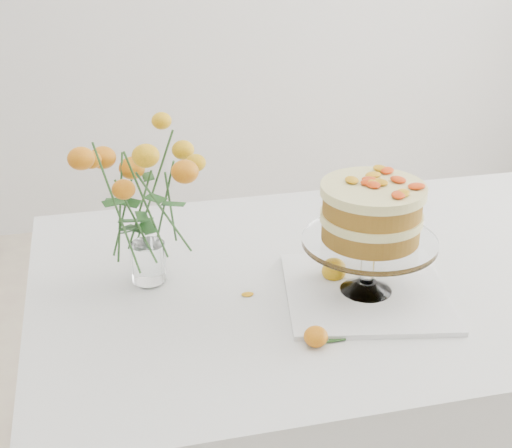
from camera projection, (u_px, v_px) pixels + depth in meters
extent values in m
cube|color=tan|center=(356.00, 280.00, 1.59)|extent=(1.40, 0.90, 0.04)
cylinder|color=tan|center=(86.00, 360.00, 1.95)|extent=(0.06, 0.06, 0.71)
cylinder|color=tan|center=(495.00, 304.00, 2.21)|extent=(0.06, 0.06, 0.71)
cube|color=white|center=(356.00, 271.00, 1.58)|extent=(1.42, 0.92, 0.01)
cube|color=white|center=(297.00, 226.00, 2.03)|extent=(1.42, 0.01, 0.20)
cube|color=white|center=(31.00, 353.00, 1.48)|extent=(0.01, 0.92, 0.20)
cube|color=white|center=(366.00, 292.00, 1.49)|extent=(0.39, 0.39, 0.01)
cylinder|color=white|center=(368.00, 263.00, 1.46)|extent=(0.03, 0.03, 0.09)
cylinder|color=white|center=(369.00, 241.00, 1.43)|extent=(0.27, 0.27, 0.01)
cylinder|color=#9F7024|center=(370.00, 230.00, 1.42)|extent=(0.26, 0.26, 0.04)
cylinder|color=#E4E493|center=(371.00, 217.00, 1.41)|extent=(0.27, 0.27, 0.02)
cylinder|color=#9F7024|center=(372.00, 204.00, 1.40)|extent=(0.26, 0.26, 0.04)
cylinder|color=#E4E493|center=(373.00, 190.00, 1.39)|extent=(0.27, 0.27, 0.02)
cylinder|color=white|center=(150.00, 281.00, 1.53)|extent=(0.06, 0.06, 0.01)
cylinder|color=white|center=(148.00, 262.00, 1.51)|extent=(0.07, 0.07, 0.08)
ellipsoid|color=#FFB216|center=(334.00, 271.00, 1.53)|extent=(0.05, 0.05, 0.04)
cylinder|color=#295421|center=(349.00, 277.00, 1.55)|extent=(0.06, 0.01, 0.01)
ellipsoid|color=#CC5E09|center=(316.00, 337.00, 1.31)|extent=(0.05, 0.05, 0.04)
cylinder|color=#295421|center=(332.00, 342.00, 1.33)|extent=(0.05, 0.00, 0.00)
ellipsoid|color=orange|center=(319.00, 298.00, 1.47)|extent=(0.03, 0.02, 0.00)
ellipsoid|color=orange|center=(372.00, 302.00, 1.45)|extent=(0.03, 0.02, 0.00)
ellipsoid|color=orange|center=(398.00, 310.00, 1.43)|extent=(0.03, 0.02, 0.00)
ellipsoid|color=orange|center=(248.00, 294.00, 1.48)|extent=(0.03, 0.02, 0.00)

